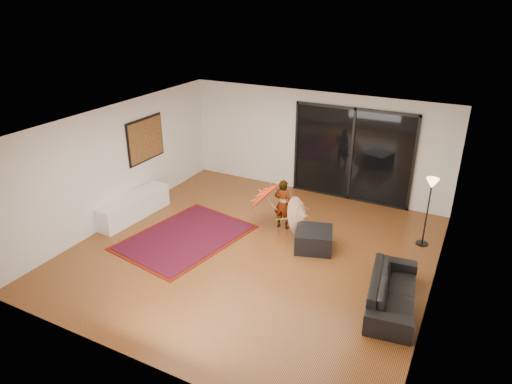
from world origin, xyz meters
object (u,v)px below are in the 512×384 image
Objects in this scene: media_console at (133,207)px; child at (283,204)px; sofa at (393,291)px; ottoman at (314,239)px.

media_console is 3.58m from child.
child reaches higher than media_console.
media_console is 1.03× the size of sofa.
sofa is at bearing -32.01° from ottoman.
ottoman is at bearing 50.34° from sofa.
sofa is (6.20, -0.57, 0.01)m from media_console.
media_console is 6.23m from sofa.
sofa is 1.65× the size of child.
child is at bearing 150.13° from ottoman.
media_console is at bearing -172.17° from ottoman.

